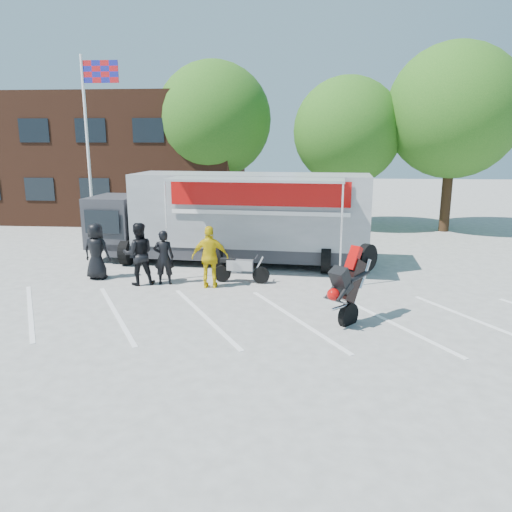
# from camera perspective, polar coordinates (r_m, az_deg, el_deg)

# --- Properties ---
(ground) EXTENTS (100.00, 100.00, 0.00)m
(ground) POSITION_cam_1_polar(r_m,az_deg,el_deg) (12.44, -7.70, -8.36)
(ground) COLOR #AAAAA5
(ground) RESTS_ON ground
(parking_bay_lines) EXTENTS (18.09, 13.33, 0.01)m
(parking_bay_lines) POSITION_cam_1_polar(r_m,az_deg,el_deg) (13.35, -6.77, -6.78)
(parking_bay_lines) COLOR white
(parking_bay_lines) RESTS_ON ground
(office_building) EXTENTS (18.00, 8.00, 7.00)m
(office_building) POSITION_cam_1_polar(r_m,az_deg,el_deg) (31.91, -18.70, 10.60)
(office_building) COLOR #492617
(office_building) RESTS_ON ground
(flagpole) EXTENTS (1.61, 0.12, 8.00)m
(flagpole) POSITION_cam_1_polar(r_m,az_deg,el_deg) (23.07, -18.23, 13.79)
(flagpole) COLOR white
(flagpole) RESTS_ON ground
(tree_left) EXTENTS (6.12, 6.12, 8.64)m
(tree_left) POSITION_cam_1_polar(r_m,az_deg,el_deg) (27.69, -4.85, 15.23)
(tree_left) COLOR #382314
(tree_left) RESTS_ON ground
(tree_mid) EXTENTS (5.44, 5.44, 7.68)m
(tree_mid) POSITION_cam_1_polar(r_m,az_deg,el_deg) (26.39, 10.40, 13.82)
(tree_mid) COLOR #382314
(tree_mid) RESTS_ON ground
(tree_right) EXTENTS (6.46, 6.46, 9.12)m
(tree_right) POSITION_cam_1_polar(r_m,az_deg,el_deg) (26.85, 21.66, 15.12)
(tree_right) COLOR #382314
(tree_right) RESTS_ON ground
(transporter_truck) EXTENTS (10.83, 5.83, 3.33)m
(transporter_truck) POSITION_cam_1_polar(r_m,az_deg,el_deg) (18.93, -2.08, -0.73)
(transporter_truck) COLOR #9C9FA5
(transporter_truck) RESTS_ON ground
(parked_motorcycle) EXTENTS (1.91, 0.75, 0.98)m
(parked_motorcycle) POSITION_cam_1_polar(r_m,az_deg,el_deg) (16.27, -1.66, -3.05)
(parked_motorcycle) COLOR #AAAAAF
(parked_motorcycle) RESTS_ON ground
(stunt_bike_rider) EXTENTS (1.89, 1.99, 2.20)m
(stunt_bike_rider) POSITION_cam_1_polar(r_m,az_deg,el_deg) (13.40, 12.08, -6.95)
(stunt_bike_rider) COLOR black
(stunt_bike_rider) RESTS_ON ground
(spectator_leather_a) EXTENTS (1.00, 0.74, 1.88)m
(spectator_leather_a) POSITION_cam_1_polar(r_m,az_deg,el_deg) (17.31, -17.78, 0.51)
(spectator_leather_a) COLOR black
(spectator_leather_a) RESTS_ON ground
(spectator_leather_b) EXTENTS (0.67, 0.47, 1.76)m
(spectator_leather_b) POSITION_cam_1_polar(r_m,az_deg,el_deg) (16.15, -10.49, -0.17)
(spectator_leather_b) COLOR black
(spectator_leather_b) RESTS_ON ground
(spectator_leather_c) EXTENTS (1.17, 1.04, 2.00)m
(spectator_leather_c) POSITION_cam_1_polar(r_m,az_deg,el_deg) (16.26, -13.26, 0.23)
(spectator_leather_c) COLOR black
(spectator_leather_c) RESTS_ON ground
(spectator_hivis) EXTENTS (1.18, 0.55, 1.96)m
(spectator_hivis) POSITION_cam_1_polar(r_m,az_deg,el_deg) (15.55, -5.27, -0.13)
(spectator_hivis) COLOR yellow
(spectator_hivis) RESTS_ON ground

